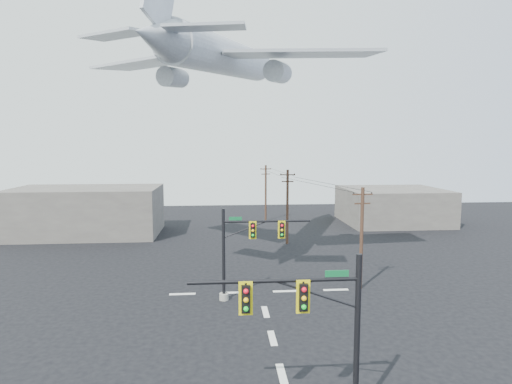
{
  "coord_description": "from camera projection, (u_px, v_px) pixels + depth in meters",
  "views": [
    {
      "loc": [
        -2.92,
        -20.05,
        11.45
      ],
      "look_at": [
        -0.89,
        5.0,
        8.63
      ],
      "focal_mm": 30.0,
      "sensor_mm": 36.0,
      "label": 1
    }
  ],
  "objects": [
    {
      "name": "power_lines",
      "position": [
        294.0,
        177.0,
        48.13
      ],
      "size": [
        5.9,
        30.76,
        0.14
      ],
      "color": "black"
    },
    {
      "name": "utility_pole_c",
      "position": [
        266.0,
        192.0,
        63.69
      ],
      "size": [
        1.69,
        0.51,
        8.36
      ],
      "rotation": [
        0.0,
        0.0,
        0.24
      ],
      "color": "#40281B",
      "rests_on": "ground"
    },
    {
      "name": "signal_mast_near",
      "position": [
        321.0,
        334.0,
        17.26
      ],
      "size": [
        7.19,
        0.78,
        7.08
      ],
      "color": "gray",
      "rests_on": "ground"
    },
    {
      "name": "signal_mast_far",
      "position": [
        243.0,
        251.0,
        31.24
      ],
      "size": [
        6.71,
        0.75,
        6.82
      ],
      "color": "gray",
      "rests_on": "ground"
    },
    {
      "name": "utility_pole_a",
      "position": [
        362.0,
        236.0,
        33.6
      ],
      "size": [
        1.62,
        0.27,
        8.11
      ],
      "rotation": [
        0.0,
        0.0,
        0.03
      ],
      "color": "#40281B",
      "rests_on": "ground"
    },
    {
      "name": "building_right",
      "position": [
        393.0,
        206.0,
        62.48
      ],
      "size": [
        14.0,
        12.0,
        5.0
      ],
      "primitive_type": "cube",
      "color": "#69635C",
      "rests_on": "ground"
    },
    {
      "name": "ground",
      "position": [
        282.0,
        374.0,
        21.37
      ],
      "size": [
        120.0,
        120.0,
        0.0
      ],
      "primitive_type": "plane",
      "color": "black",
      "rests_on": "ground"
    },
    {
      "name": "building_left",
      "position": [
        87.0,
        211.0,
        54.1
      ],
      "size": [
        18.0,
        10.0,
        6.0
      ],
      "primitive_type": "cube",
      "color": "#69635C",
      "rests_on": "ground"
    },
    {
      "name": "lane_markings",
      "position": [
        270.0,
        328.0,
        26.65
      ],
      "size": [
        14.0,
        21.2,
        0.01
      ],
      "color": "silver",
      "rests_on": "ground"
    },
    {
      "name": "utility_pole_b",
      "position": [
        287.0,
        205.0,
        48.95
      ],
      "size": [
        1.74,
        0.29,
        8.57
      ],
      "rotation": [
        0.0,
        0.0,
        -0.06
      ],
      "color": "#40281B",
      "rests_on": "ground"
    },
    {
      "name": "airliner",
      "position": [
        225.0,
        58.0,
        38.64
      ],
      "size": [
        26.31,
        28.65,
        7.69
      ],
      "rotation": [
        0.0,
        -0.09,
        1.19
      ],
      "color": "silver"
    }
  ]
}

